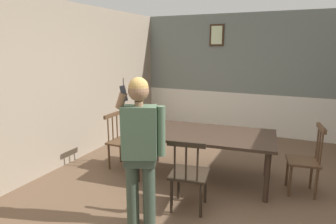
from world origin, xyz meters
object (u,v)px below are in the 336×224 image
at_px(chair_at_table_head, 121,141).
at_px(dining_table, 204,137).
at_px(person_figure, 140,144).
at_px(chair_by_doorway, 189,174).
at_px(chair_near_window, 306,160).

bearing_deg(chair_at_table_head, dining_table, 96.28).
distance_m(chair_at_table_head, person_figure, 1.77).
xyz_separation_m(chair_by_doorway, person_figure, (-0.37, -0.51, 0.49)).
distance_m(dining_table, chair_near_window, 1.41).
xyz_separation_m(chair_at_table_head, person_figure, (1.12, -1.27, 0.50)).
relative_size(chair_near_window, chair_at_table_head, 1.07).
distance_m(chair_near_window, chair_by_doorway, 1.67).
xyz_separation_m(chair_near_window, chair_by_doorway, (-1.30, -1.05, -0.01)).
relative_size(dining_table, chair_by_doorway, 2.27).
relative_size(chair_at_table_head, person_figure, 0.54).
bearing_deg(person_figure, chair_at_table_head, -71.46).
height_order(chair_near_window, chair_at_table_head, chair_near_window).
height_order(chair_near_window, chair_by_doorway, chair_near_window).
xyz_separation_m(dining_table, person_figure, (-0.27, -1.42, 0.30)).
xyz_separation_m(chair_by_doorway, chair_at_table_head, (-1.49, 0.76, -0.02)).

